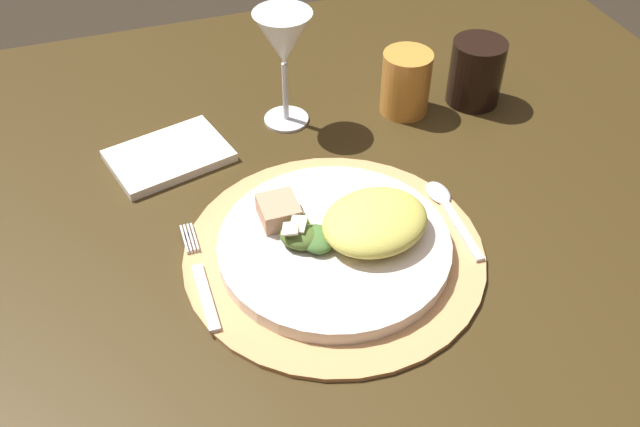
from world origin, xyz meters
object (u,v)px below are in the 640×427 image
at_px(dinner_plate, 334,246).
at_px(napkin, 169,156).
at_px(fork, 201,280).
at_px(dark_tumbler, 476,72).
at_px(dining_table, 259,303).
at_px(amber_tumbler, 406,83).
at_px(spoon, 446,205).
at_px(wine_glass, 283,43).

bearing_deg(dinner_plate, napkin, 122.27).
height_order(fork, napkin, napkin).
bearing_deg(dark_tumbler, dinner_plate, -141.82).
relative_size(dining_table, amber_tumbler, 16.01).
xyz_separation_m(dinner_plate, fork, (-0.15, 0.00, -0.01)).
distance_m(spoon, amber_tumbler, 0.22).
height_order(napkin, amber_tumbler, amber_tumbler).
bearing_deg(napkin, fork, -91.06).
xyz_separation_m(fork, spoon, (0.30, 0.02, 0.00)).
relative_size(dinner_plate, fork, 1.61).
xyz_separation_m(dinner_plate, wine_glass, (0.02, 0.27, 0.11)).
bearing_deg(fork, wine_glass, 56.62).
distance_m(dining_table, spoon, 0.27).
distance_m(dinner_plate, amber_tumbler, 0.31).
bearing_deg(dining_table, napkin, 112.21).
height_order(dinner_plate, fork, dinner_plate).
distance_m(dinner_plate, fork, 0.15).
bearing_deg(fork, dinner_plate, -1.12).
relative_size(dinner_plate, amber_tumbler, 2.91).
height_order(dining_table, spoon, spoon).
bearing_deg(dinner_plate, dining_table, 140.58).
relative_size(dining_table, fork, 8.88).
xyz_separation_m(napkin, dark_tumbler, (0.44, -0.00, 0.04)).
height_order(spoon, napkin, same).
relative_size(dinner_plate, spoon, 1.86).
xyz_separation_m(dining_table, dinner_plate, (0.08, -0.06, 0.14)).
bearing_deg(amber_tumbler, dinner_plate, -128.37).
bearing_deg(dining_table, wine_glass, 63.49).
bearing_deg(dining_table, dinner_plate, -39.42).
xyz_separation_m(dinner_plate, spoon, (0.15, 0.03, -0.01)).
bearing_deg(dinner_plate, spoon, 9.95).
bearing_deg(spoon, amber_tumbler, 79.97).
xyz_separation_m(dinner_plate, amber_tumbler, (0.19, 0.24, 0.03)).
bearing_deg(dinner_plate, wine_glass, 84.97).
height_order(dinner_plate, dark_tumbler, dark_tumbler).
bearing_deg(spoon, dining_table, 170.76).
bearing_deg(dark_tumbler, fork, -152.86).
relative_size(napkin, dark_tumbler, 1.58).
height_order(fork, spoon, spoon).
distance_m(dining_table, amber_tumbler, 0.36).
relative_size(fork, spoon, 1.15).
bearing_deg(dark_tumbler, napkin, 179.80).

